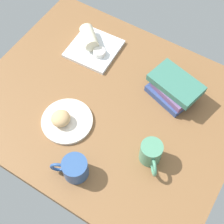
{
  "coord_description": "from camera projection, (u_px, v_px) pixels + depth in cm",
  "views": [
    {
      "loc": [
        39.58,
        -60.72,
        121.62
      ],
      "look_at": [
        4.66,
        -4.16,
        7.0
      ],
      "focal_mm": 52.25,
      "sensor_mm": 36.0,
      "label": 1
    }
  ],
  "objects": [
    {
      "name": "book_stack",
      "position": [
        174.0,
        89.0,
        1.36
      ],
      "size": [
        23.95,
        19.27,
        9.39
      ],
      "color": "#33477F",
      "rests_on": "dining_table"
    },
    {
      "name": "breakfast_wrap",
      "position": [
        89.0,
        37.0,
        1.5
      ],
      "size": [
        13.14,
        12.69,
        6.47
      ],
      "primitive_type": "cylinder",
      "rotation": [
        1.57,
        0.0,
        0.84
      ],
      "color": "beige",
      "rests_on": "square_plate"
    },
    {
      "name": "dining_table",
      "position": [
        108.0,
        106.0,
        1.4
      ],
      "size": [
        110.0,
        90.0,
        4.0
      ],
      "primitive_type": "cube",
      "color": "brown",
      "rests_on": "ground"
    },
    {
      "name": "square_plate",
      "position": [
        94.0,
        49.0,
        1.52
      ],
      "size": [
        22.8,
        22.8,
        1.6
      ],
      "primitive_type": "cube",
      "rotation": [
        0.0,
        0.0,
        0.05
      ],
      "color": "white",
      "rests_on": "dining_table"
    },
    {
      "name": "second_mug",
      "position": [
        151.0,
        153.0,
        1.21
      ],
      "size": [
        10.44,
        11.93,
        9.9
      ],
      "color": "#4C8C6B",
      "rests_on": "dining_table"
    },
    {
      "name": "sauce_cup",
      "position": [
        99.0,
        52.0,
        1.48
      ],
      "size": [
        5.6,
        5.6,
        2.61
      ],
      "color": "silver",
      "rests_on": "square_plate"
    },
    {
      "name": "coffee_mug",
      "position": [
        74.0,
        168.0,
        1.19
      ],
      "size": [
        13.35,
        9.7,
        8.72
      ],
      "color": "#2D518C",
      "rests_on": "dining_table"
    },
    {
      "name": "round_plate",
      "position": [
        67.0,
        121.0,
        1.33
      ],
      "size": [
        21.06,
        21.06,
        1.4
      ],
      "primitive_type": "cylinder",
      "color": "silver",
      "rests_on": "dining_table"
    },
    {
      "name": "scone_pastry",
      "position": [
        61.0,
        118.0,
        1.3
      ],
      "size": [
        8.56,
        8.63,
        5.03
      ],
      "primitive_type": "ellipsoid",
      "rotation": [
        0.0,
        0.0,
        1.45
      ],
      "color": "tan",
      "rests_on": "round_plate"
    }
  ]
}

